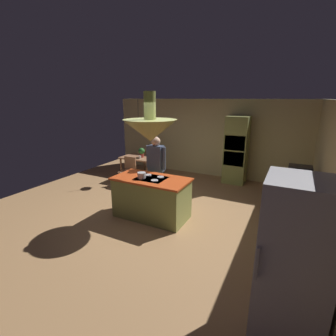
{
  "coord_description": "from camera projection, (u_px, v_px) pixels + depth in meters",
  "views": [
    {
      "loc": [
        2.64,
        -4.53,
        2.58
      ],
      "look_at": [
        0.1,
        0.4,
        1.0
      ],
      "focal_mm": 26.34,
      "sensor_mm": 36.0,
      "label": 1
    }
  ],
  "objects": [
    {
      "name": "cooking_pot_on_cooktop",
      "position": [
        142.0,
        175.0,
        5.26
      ],
      "size": [
        0.18,
        0.18,
        0.12
      ],
      "primitive_type": "cylinder",
      "color": "#B2B2B7",
      "rests_on": "kitchen_island"
    },
    {
      "name": "wall_back",
      "position": [
        207.0,
        138.0,
        8.34
      ],
      "size": [
        6.8,
        0.1,
        2.55
      ],
      "primitive_type": "cube",
      "color": "beige",
      "rests_on": "ground"
    },
    {
      "name": "range_hood",
      "position": [
        150.0,
        129.0,
        5.03
      ],
      "size": [
        1.1,
        1.1,
        1.0
      ],
      "color": "#8C934C"
    },
    {
      "name": "canister_sugar",
      "position": [
        300.0,
        188.0,
        4.43
      ],
      "size": [
        0.13,
        0.13,
        0.22
      ],
      "primitive_type": "cylinder",
      "color": "#E0B78C",
      "rests_on": "counter_run_right"
    },
    {
      "name": "chair_facing_island",
      "position": [
        128.0,
        169.0,
        7.45
      ],
      "size": [
        0.4,
        0.4,
        0.87
      ],
      "color": "#A16D4B",
      "rests_on": "ground"
    },
    {
      "name": "microwave_on_counter",
      "position": [
        300.0,
        172.0,
        5.25
      ],
      "size": [
        0.46,
        0.36,
        0.28
      ],
      "primitive_type": "cube",
      "color": "#232326",
      "rests_on": "counter_run_right"
    },
    {
      "name": "chair_by_back_wall",
      "position": [
        150.0,
        160.0,
        8.51
      ],
      "size": [
        0.4,
        0.4,
        0.87
      ],
      "rotation": [
        0.0,
        0.0,
        3.14
      ],
      "color": "#A16D4B",
      "rests_on": "ground"
    },
    {
      "name": "kitchen_island",
      "position": [
        152.0,
        197.0,
        5.44
      ],
      "size": [
        1.65,
        0.86,
        0.93
      ],
      "color": "#8C934C",
      "rests_on": "ground"
    },
    {
      "name": "person_at_island",
      "position": [
        156.0,
        166.0,
        6.03
      ],
      "size": [
        0.53,
        0.23,
        1.7
      ],
      "color": "tan",
      "rests_on": "ground"
    },
    {
      "name": "dining_table",
      "position": [
        140.0,
        160.0,
        7.93
      ],
      "size": [
        1.12,
        0.8,
        0.76
      ],
      "color": "#A16D4B",
      "rests_on": "ground"
    },
    {
      "name": "refrigerator",
      "position": [
        294.0,
        260.0,
        2.63
      ],
      "size": [
        0.72,
        0.74,
        1.83
      ],
      "color": "silver",
      "rests_on": "ground"
    },
    {
      "name": "counter_run_right",
      "position": [
        296.0,
        209.0,
        4.87
      ],
      "size": [
        0.73,
        2.13,
        0.91
      ],
      "color": "#8C934C",
      "rests_on": "ground"
    },
    {
      "name": "wall_right",
      "position": [
        328.0,
        176.0,
        4.3
      ],
      "size": [
        0.1,
        7.2,
        2.55
      ],
      "primitive_type": "cube",
      "color": "beige",
      "rests_on": "ground"
    },
    {
      "name": "potted_plant_on_table",
      "position": [
        142.0,
        152.0,
        7.8
      ],
      "size": [
        0.2,
        0.2,
        0.3
      ],
      "color": "#99382D",
      "rests_on": "dining_table"
    },
    {
      "name": "ground",
      "position": [
        156.0,
        213.0,
        5.74
      ],
      "size": [
        8.16,
        8.16,
        0.0
      ],
      "primitive_type": "plane",
      "color": "#AD7F51"
    },
    {
      "name": "pendant_light_over_table",
      "position": [
        138.0,
        122.0,
        7.6
      ],
      "size": [
        0.32,
        0.32,
        0.82
      ],
      "color": "#E0B266"
    },
    {
      "name": "oven_tower",
      "position": [
        236.0,
        150.0,
        7.57
      ],
      "size": [
        0.66,
        0.62,
        2.06
      ],
      "color": "#8C934C",
      "rests_on": "ground"
    },
    {
      "name": "canister_flour",
      "position": [
        299.0,
        192.0,
        4.28
      ],
      "size": [
        0.12,
        0.12,
        0.19
      ],
      "primitive_type": "cylinder",
      "color": "silver",
      "rests_on": "counter_run_right"
    },
    {
      "name": "cup_on_table",
      "position": [
        140.0,
        157.0,
        7.66
      ],
      "size": [
        0.07,
        0.07,
        0.09
      ],
      "primitive_type": "cylinder",
      "color": "white",
      "rests_on": "dining_table"
    }
  ]
}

